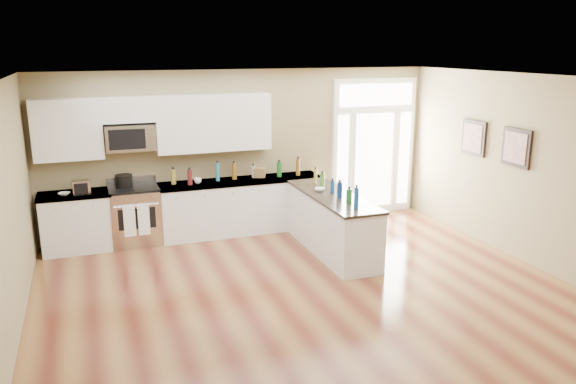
{
  "coord_description": "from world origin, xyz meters",
  "views": [
    {
      "loc": [
        -2.6,
        -5.47,
        3.17
      ],
      "look_at": [
        0.1,
        2.0,
        1.11
      ],
      "focal_mm": 35.0,
      "sensor_mm": 36.0,
      "label": 1
    }
  ],
  "objects_px": {
    "peninsula_cabinet": "(332,225)",
    "kitchen_range": "(135,216)",
    "toaster_oven": "(81,187)",
    "stockpot": "(124,180)"
  },
  "relations": [
    {
      "from": "peninsula_cabinet",
      "to": "kitchen_range",
      "type": "xyz_separation_m",
      "value": [
        -2.89,
        1.45,
        0.04
      ]
    },
    {
      "from": "toaster_oven",
      "to": "kitchen_range",
      "type": "bearing_deg",
      "value": 0.17
    },
    {
      "from": "kitchen_range",
      "to": "stockpot",
      "type": "xyz_separation_m",
      "value": [
        -0.13,
        0.12,
        0.58
      ]
    },
    {
      "from": "kitchen_range",
      "to": "toaster_oven",
      "type": "distance_m",
      "value": 0.98
    },
    {
      "from": "stockpot",
      "to": "toaster_oven",
      "type": "bearing_deg",
      "value": -162.56
    },
    {
      "from": "toaster_oven",
      "to": "peninsula_cabinet",
      "type": "bearing_deg",
      "value": -26.68
    },
    {
      "from": "peninsula_cabinet",
      "to": "stockpot",
      "type": "xyz_separation_m",
      "value": [
        -3.02,
        1.56,
        0.62
      ]
    },
    {
      "from": "stockpot",
      "to": "toaster_oven",
      "type": "height_order",
      "value": "stockpot"
    },
    {
      "from": "peninsula_cabinet",
      "to": "stockpot",
      "type": "height_order",
      "value": "stockpot"
    },
    {
      "from": "peninsula_cabinet",
      "to": "stockpot",
      "type": "distance_m",
      "value": 3.46
    }
  ]
}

